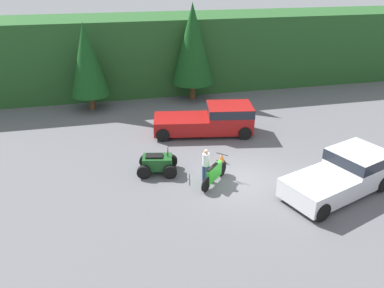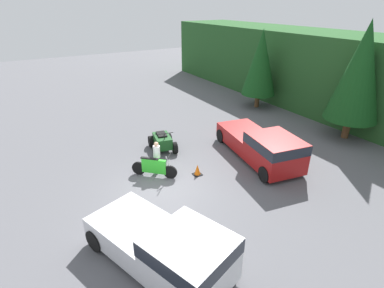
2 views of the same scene
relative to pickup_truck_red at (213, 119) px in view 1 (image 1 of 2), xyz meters
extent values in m
plane|color=#5B5B60|center=(-0.34, -5.62, -0.94)|extent=(80.00, 80.00, 0.00)
cube|color=#235123|center=(-0.34, 10.38, 1.89)|extent=(44.00, 6.00, 5.66)
cylinder|color=brown|center=(-7.09, 5.91, -0.40)|extent=(0.36, 0.36, 1.07)
cone|color=#144719|center=(-7.09, 5.91, 2.58)|extent=(2.62, 2.62, 4.89)
cylinder|color=brown|center=(0.31, 6.62, -0.31)|extent=(0.42, 0.42, 1.25)
cone|color=#144719|center=(0.31, 6.62, 3.16)|extent=(3.05, 3.05, 5.69)
cube|color=maroon|center=(0.99, -0.17, 0.06)|extent=(2.93, 2.53, 1.55)
cube|color=#1E232D|center=(0.99, -0.17, 0.56)|extent=(2.95, 2.55, 0.50)
cube|color=maroon|center=(-1.86, 0.32, -0.29)|extent=(3.50, 2.63, 0.86)
cylinder|color=black|center=(1.93, 0.65, -0.54)|extent=(0.83, 0.41, 0.79)
cylinder|color=black|center=(1.60, -1.27, -0.54)|extent=(0.83, 0.41, 0.79)
cylinder|color=black|center=(-2.76, 1.47, -0.54)|extent=(0.83, 0.41, 0.79)
cylinder|color=black|center=(-3.09, -0.45, -0.54)|extent=(0.83, 0.41, 0.79)
cube|color=silver|center=(4.75, -7.19, 0.06)|extent=(2.84, 2.74, 1.55)
cube|color=#1E232D|center=(4.75, -7.19, 0.56)|extent=(2.86, 2.77, 0.50)
cube|color=silver|center=(2.37, -8.02, -0.29)|extent=(3.31, 2.91, 0.86)
cylinder|color=black|center=(5.01, -6.06, -0.54)|extent=(0.84, 0.53, 0.79)
cylinder|color=black|center=(5.65, -7.90, -0.54)|extent=(0.84, 0.53, 0.79)
cylinder|color=black|center=(1.23, -7.38, -0.54)|extent=(0.84, 0.53, 0.79)
cylinder|color=black|center=(1.87, -9.22, -0.54)|extent=(0.84, 0.53, 0.79)
cylinder|color=black|center=(-0.93, -4.98, -0.59)|extent=(0.54, 0.56, 0.68)
cylinder|color=black|center=(-2.05, -6.14, -0.59)|extent=(0.54, 0.56, 0.68)
cube|color=green|center=(-1.49, -5.56, -0.37)|extent=(0.95, 0.98, 0.72)
cylinder|color=#B7B7BC|center=(-0.97, -5.02, -0.18)|extent=(0.25, 0.26, 0.81)
cylinder|color=black|center=(-0.97, -5.02, 0.24)|extent=(0.46, 0.44, 0.04)
cube|color=black|center=(-1.63, -5.71, 0.02)|extent=(0.71, 0.74, 0.06)
cylinder|color=black|center=(-3.18, -3.56, -0.61)|extent=(0.69, 0.35, 0.66)
cylinder|color=black|center=(-3.41, -4.64, -0.61)|extent=(0.69, 0.35, 0.66)
cylinder|color=black|center=(-4.41, -3.30, -0.61)|extent=(0.69, 0.35, 0.66)
cylinder|color=black|center=(-4.64, -4.39, -0.61)|extent=(0.69, 0.35, 0.66)
cube|color=#194C1E|center=(-3.91, -3.97, -0.38)|extent=(1.55, 1.12, 0.63)
cylinder|color=black|center=(-3.40, -4.08, 0.11)|extent=(0.06, 0.06, 0.35)
cylinder|color=black|center=(-3.40, -4.08, 0.29)|extent=(0.25, 1.02, 0.04)
cube|color=black|center=(-4.05, -3.94, -0.02)|extent=(0.89, 0.64, 0.08)
cylinder|color=navy|center=(-1.90, -5.20, -0.53)|extent=(0.23, 0.23, 0.81)
cylinder|color=navy|center=(-1.74, -5.30, -0.53)|extent=(0.23, 0.23, 0.81)
cylinder|color=white|center=(-1.82, -5.25, 0.18)|extent=(0.46, 0.46, 0.61)
sphere|color=tan|center=(-1.82, -5.25, 0.59)|extent=(0.30, 0.30, 0.22)
cube|color=black|center=(-0.56, -3.68, -0.92)|extent=(0.42, 0.42, 0.03)
cone|color=orange|center=(-0.56, -3.68, -0.66)|extent=(0.32, 0.32, 0.55)
camera|label=1|loc=(-5.88, -19.93, 8.29)|focal=35.00mm
camera|label=2|loc=(10.22, -10.33, 6.80)|focal=28.00mm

